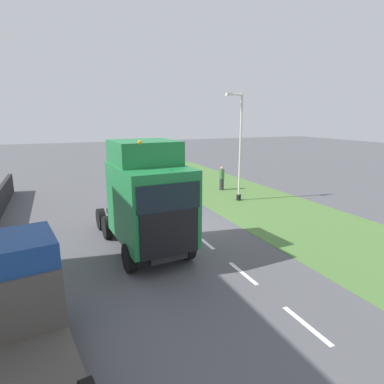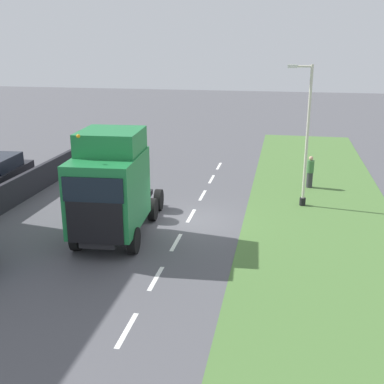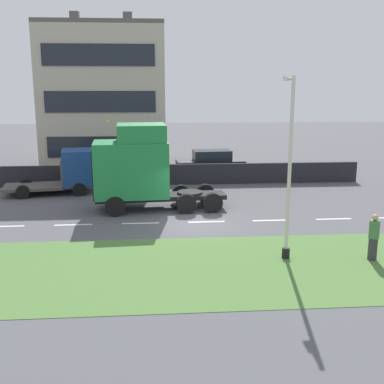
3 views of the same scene
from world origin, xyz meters
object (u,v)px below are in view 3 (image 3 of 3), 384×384
flatbed_truck (71,170)px  lamp_post (289,176)px  parked_car (211,165)px  lorry_cab (137,168)px  pedestrian (374,238)px

flatbed_truck → lamp_post: size_ratio=0.82×
parked_car → lamp_post: size_ratio=0.70×
flatbed_truck → lamp_post: bearing=31.2°
flatbed_truck → lamp_post: (-12.16, -10.12, 1.82)m
lorry_cab → parked_car: size_ratio=1.47×
lorry_cab → parked_car: (8.17, -4.89, -1.30)m
parked_car → pedestrian: size_ratio=2.68×
parked_car → pedestrian: bearing=-169.2°
lorry_cab → flatbed_truck: 6.14m
parked_car → pedestrian: (-16.44, -4.30, -0.10)m
flatbed_truck → pedestrian: bearing=37.9°
lorry_cab → lamp_post: lamp_post is taller
lamp_post → lorry_cab: bearing=37.6°
lorry_cab → parked_car: bearing=-34.6°
lorry_cab → lamp_post: (-7.73, -5.95, 0.93)m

